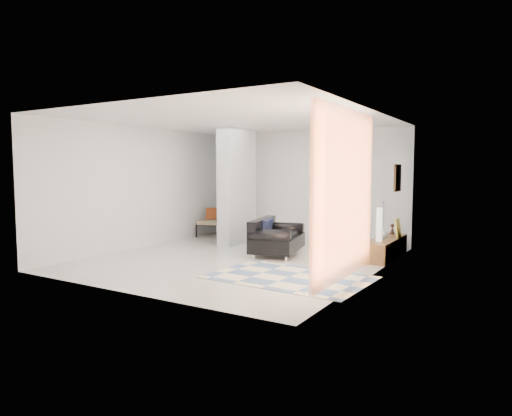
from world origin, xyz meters
The scene contains 17 objects.
floor centered at (0.00, 0.00, 0.00)m, with size 6.00×6.00×0.00m, color beige.
ceiling centered at (0.00, 0.00, 2.80)m, with size 6.00×6.00×0.00m, color white.
wall_back centered at (0.00, 3.00, 1.40)m, with size 6.00×6.00×0.00m, color silver.
wall_front centered at (0.00, -3.00, 1.40)m, with size 6.00×6.00×0.00m, color silver.
wall_left centered at (-2.75, 0.00, 1.40)m, with size 6.00×6.00×0.00m, color silver.
wall_right centered at (2.75, 0.00, 1.40)m, with size 6.00×6.00×0.00m, color silver.
partition_column centered at (-1.10, 1.60, 1.40)m, with size 0.35×1.20×2.80m, color #B7BCBF.
hallway_door centered at (-2.10, 2.96, 1.02)m, with size 0.85×0.06×2.04m, color white.
curtain centered at (2.67, -1.15, 1.45)m, with size 2.55×2.55×0.00m, color orange.
wall_art centered at (2.72, 1.70, 1.65)m, with size 0.04×0.45×0.55m, color #3E2711.
media_console centered at (2.52, 1.70, 0.20)m, with size 0.45×1.77×0.80m.
loveseat centered at (0.36, 0.86, 0.36)m, with size 1.21×1.68×0.76m.
daybed centered at (-1.93, 2.50, 0.42)m, with size 1.88×1.29×0.77m.
area_rug centered at (1.60, -0.90, 0.01)m, with size 2.62×1.75×0.01m, color beige.
cylinder_lamp centered at (2.50, 1.25, 0.73)m, with size 0.12×0.12×0.66m, color silver.
bronze_figurine centered at (2.47, 2.38, 0.51)m, with size 0.11×0.11×0.23m, color #331D16, non-canonical shape.
vase centered at (2.47, 1.61, 0.50)m, with size 0.20×0.20×0.21m, color silver.
Camera 1 is at (5.01, -7.68, 1.83)m, focal length 32.00 mm.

